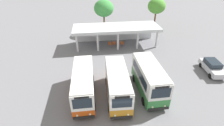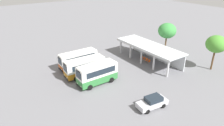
{
  "view_description": "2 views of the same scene",
  "coord_description": "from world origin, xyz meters",
  "px_view_note": "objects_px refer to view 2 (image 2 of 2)",
  "views": [
    {
      "loc": [
        -2.32,
        -11.61,
        12.78
      ],
      "look_at": [
        0.04,
        7.25,
        1.38
      ],
      "focal_mm": 27.02,
      "sensor_mm": 36.0,
      "label": 1
    },
    {
      "loc": [
        28.73,
        -11.81,
        17.04
      ],
      "look_at": [
        2.2,
        6.66,
        2.11
      ],
      "focal_mm": 32.66,
      "sensor_mm": 36.0,
      "label": 2
    }
  ],
  "objects_px": {
    "city_bus_second_in_row": "(85,66)",
    "waiting_chair_middle_seat": "(147,60)",
    "waiting_chair_second_from_end": "(144,59)",
    "city_bus_nearest_orange": "(78,59)",
    "waiting_chair_fourth_seat": "(149,61)",
    "city_bus_middle_cream": "(97,73)",
    "parked_car_flank": "(152,102)",
    "waiting_chair_end_by_column": "(142,57)"
  },
  "relations": [
    {
      "from": "waiting_chair_second_from_end",
      "to": "city_bus_middle_cream",
      "type": "bearing_deg",
      "value": -79.93
    },
    {
      "from": "waiting_chair_middle_seat",
      "to": "city_bus_middle_cream",
      "type": "bearing_deg",
      "value": -83.2
    },
    {
      "from": "waiting_chair_end_by_column",
      "to": "city_bus_nearest_orange",
      "type": "bearing_deg",
      "value": -108.96
    },
    {
      "from": "parked_car_flank",
      "to": "waiting_chair_end_by_column",
      "type": "height_order",
      "value": "parked_car_flank"
    },
    {
      "from": "parked_car_flank",
      "to": "waiting_chair_end_by_column",
      "type": "bearing_deg",
      "value": 142.59
    },
    {
      "from": "city_bus_second_in_row",
      "to": "waiting_chair_middle_seat",
      "type": "height_order",
      "value": "city_bus_second_in_row"
    },
    {
      "from": "city_bus_second_in_row",
      "to": "waiting_chair_end_by_column",
      "type": "relative_size",
      "value": 8.4
    },
    {
      "from": "city_bus_nearest_orange",
      "to": "waiting_chair_middle_seat",
      "type": "height_order",
      "value": "city_bus_nearest_orange"
    },
    {
      "from": "waiting_chair_second_from_end",
      "to": "waiting_chair_fourth_seat",
      "type": "height_order",
      "value": "same"
    },
    {
      "from": "city_bus_nearest_orange",
      "to": "city_bus_middle_cream",
      "type": "bearing_deg",
      "value": -1.31
    },
    {
      "from": "city_bus_second_in_row",
      "to": "city_bus_middle_cream",
      "type": "bearing_deg",
      "value": 5.77
    },
    {
      "from": "city_bus_middle_cream",
      "to": "waiting_chair_fourth_seat",
      "type": "height_order",
      "value": "city_bus_middle_cream"
    },
    {
      "from": "waiting_chair_end_by_column",
      "to": "waiting_chair_second_from_end",
      "type": "bearing_deg",
      "value": -0.45
    },
    {
      "from": "parked_car_flank",
      "to": "waiting_chair_middle_seat",
      "type": "xyz_separation_m",
      "value": [
        -11.19,
        9.65,
        -0.31
      ]
    },
    {
      "from": "city_bus_second_in_row",
      "to": "waiting_chair_second_from_end",
      "type": "xyz_separation_m",
      "value": [
        1.37,
        12.78,
        -1.24
      ]
    },
    {
      "from": "city_bus_nearest_orange",
      "to": "city_bus_second_in_row",
      "type": "height_order",
      "value": "city_bus_second_in_row"
    },
    {
      "from": "city_bus_middle_cream",
      "to": "parked_car_flank",
      "type": "height_order",
      "value": "city_bus_middle_cream"
    },
    {
      "from": "city_bus_second_in_row",
      "to": "waiting_chair_end_by_column",
      "type": "bearing_deg",
      "value": 87.13
    },
    {
      "from": "city_bus_nearest_orange",
      "to": "waiting_chair_middle_seat",
      "type": "distance_m",
      "value": 13.55
    },
    {
      "from": "waiting_chair_second_from_end",
      "to": "waiting_chair_fourth_seat",
      "type": "bearing_deg",
      "value": -1.97
    },
    {
      "from": "waiting_chair_second_from_end",
      "to": "waiting_chair_middle_seat",
      "type": "xyz_separation_m",
      "value": [
        0.73,
        -0.01,
        0.0
      ]
    },
    {
      "from": "city_bus_nearest_orange",
      "to": "parked_car_flank",
      "type": "height_order",
      "value": "city_bus_nearest_orange"
    },
    {
      "from": "parked_car_flank",
      "to": "waiting_chair_second_from_end",
      "type": "bearing_deg",
      "value": 140.96
    },
    {
      "from": "city_bus_middle_cream",
      "to": "parked_car_flank",
      "type": "relative_size",
      "value": 1.51
    },
    {
      "from": "city_bus_middle_cream",
      "to": "waiting_chair_end_by_column",
      "type": "xyz_separation_m",
      "value": [
        -2.93,
        12.43,
        -1.36
      ]
    },
    {
      "from": "city_bus_middle_cream",
      "to": "waiting_chair_second_from_end",
      "type": "distance_m",
      "value": 12.69
    },
    {
      "from": "waiting_chair_middle_seat",
      "to": "city_bus_second_in_row",
      "type": "bearing_deg",
      "value": -99.31
    },
    {
      "from": "city_bus_second_in_row",
      "to": "city_bus_middle_cream",
      "type": "height_order",
      "value": "city_bus_middle_cream"
    },
    {
      "from": "city_bus_nearest_orange",
      "to": "waiting_chair_end_by_column",
      "type": "distance_m",
      "value": 13.03
    },
    {
      "from": "city_bus_middle_cream",
      "to": "waiting_chair_end_by_column",
      "type": "height_order",
      "value": "city_bus_middle_cream"
    },
    {
      "from": "city_bus_nearest_orange",
      "to": "city_bus_middle_cream",
      "type": "height_order",
      "value": "city_bus_middle_cream"
    },
    {
      "from": "city_bus_second_in_row",
      "to": "waiting_chair_fourth_seat",
      "type": "distance_m",
      "value": 13.1
    },
    {
      "from": "parked_car_flank",
      "to": "waiting_chair_middle_seat",
      "type": "relative_size",
      "value": 5.16
    },
    {
      "from": "waiting_chair_second_from_end",
      "to": "city_bus_second_in_row",
      "type": "bearing_deg",
      "value": -96.11
    },
    {
      "from": "waiting_chair_end_by_column",
      "to": "parked_car_flank",
      "type": "bearing_deg",
      "value": -37.41
    },
    {
      "from": "city_bus_middle_cream",
      "to": "waiting_chair_fourth_seat",
      "type": "relative_size",
      "value": 7.79
    },
    {
      "from": "waiting_chair_second_from_end",
      "to": "waiting_chair_fourth_seat",
      "type": "relative_size",
      "value": 1.0
    },
    {
      "from": "city_bus_nearest_orange",
      "to": "waiting_chair_middle_seat",
      "type": "relative_size",
      "value": 8.5
    },
    {
      "from": "waiting_chair_second_from_end",
      "to": "parked_car_flank",
      "type": "bearing_deg",
      "value": -39.04
    },
    {
      "from": "waiting_chair_fourth_seat",
      "to": "waiting_chair_end_by_column",
      "type": "bearing_deg",
      "value": 178.54
    },
    {
      "from": "city_bus_second_in_row",
      "to": "waiting_chair_middle_seat",
      "type": "relative_size",
      "value": 8.4
    },
    {
      "from": "waiting_chair_second_from_end",
      "to": "waiting_chair_middle_seat",
      "type": "height_order",
      "value": "same"
    }
  ]
}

